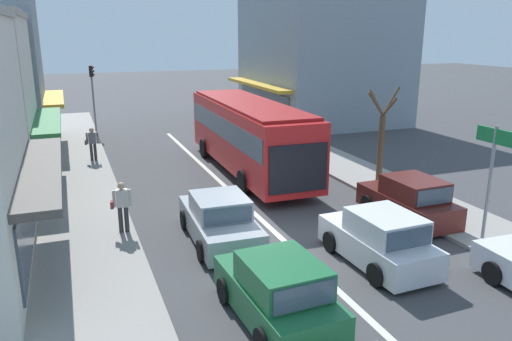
{
  "coord_description": "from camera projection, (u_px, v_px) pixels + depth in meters",
  "views": [
    {
      "loc": [
        -5.9,
        -12.96,
        6.22
      ],
      "look_at": [
        0.55,
        3.85,
        1.2
      ],
      "focal_mm": 35.0,
      "sensor_mm": 36.0,
      "label": 1
    }
  ],
  "objects": [
    {
      "name": "ground_plane",
      "position": [
        284.0,
        241.0,
        15.37
      ],
      "size": [
        140.0,
        140.0,
        0.0
      ],
      "primitive_type": "plane",
      "color": "#3F3F42"
    },
    {
      "name": "lane_centre_line",
      "position": [
        241.0,
        201.0,
        18.96
      ],
      "size": [
        0.2,
        28.0,
        0.01
      ],
      "primitive_type": "cube",
      "color": "silver",
      "rests_on": "ground"
    },
    {
      "name": "sidewalk_left",
      "position": [
        50.0,
        204.0,
        18.4
      ],
      "size": [
        5.2,
        44.0,
        0.14
      ],
      "primitive_type": "cube",
      "color": "gray",
      "rests_on": "ground"
    },
    {
      "name": "kerb_right",
      "position": [
        354.0,
        171.0,
        22.89
      ],
      "size": [
        2.8,
        44.0,
        0.12
      ],
      "primitive_type": "cube",
      "color": "gray",
      "rests_on": "ground"
    },
    {
      "name": "building_right_far",
      "position": [
        321.0,
        54.0,
        35.51
      ],
      "size": [
        9.93,
        10.76,
        9.36
      ],
      "color": "#84939E",
      "rests_on": "ground"
    },
    {
      "name": "city_bus",
      "position": [
        248.0,
        132.0,
        22.44
      ],
      "size": [
        2.91,
        10.91,
        3.23
      ],
      "color": "red",
      "rests_on": "ground"
    },
    {
      "name": "hatchback_behind_bus_mid",
      "position": [
        380.0,
        240.0,
        13.68
      ],
      "size": [
        1.9,
        3.75,
        1.54
      ],
      "color": "silver",
      "rests_on": "ground"
    },
    {
      "name": "sedan_behind_bus_near",
      "position": [
        220.0,
        220.0,
        15.24
      ],
      "size": [
        2.02,
        4.26,
        1.47
      ],
      "color": "#9EA3A8",
      "rests_on": "ground"
    },
    {
      "name": "hatchback_adjacent_lane_trail",
      "position": [
        278.0,
        292.0,
        10.93
      ],
      "size": [
        1.95,
        3.77,
        1.54
      ],
      "color": "#1E6638",
      "rests_on": "ground"
    },
    {
      "name": "parked_hatchback_kerb_second",
      "position": [
        409.0,
        201.0,
        16.87
      ],
      "size": [
        1.88,
        3.73,
        1.54
      ],
      "color": "#561E19",
      "rests_on": "ground"
    },
    {
      "name": "traffic_light_downstreet",
      "position": [
        93.0,
        87.0,
        31.29
      ],
      "size": [
        0.33,
        0.24,
        4.2
      ],
      "color": "gray",
      "rests_on": "ground"
    },
    {
      "name": "directional_road_sign",
      "position": [
        493.0,
        157.0,
        14.61
      ],
      "size": [
        0.1,
        1.4,
        3.6
      ],
      "color": "gray",
      "rests_on": "ground"
    },
    {
      "name": "street_tree_right",
      "position": [
        381.0,
        141.0,
        20.19
      ],
      "size": [
        1.51,
        1.84,
        4.12
      ],
      "color": "brown",
      "rests_on": "ground"
    },
    {
      "name": "pedestrian_with_handbag_near",
      "position": [
        122.0,
        204.0,
        15.45
      ],
      "size": [
        0.66,
        0.28,
        1.63
      ],
      "color": "#333338",
      "rests_on": "sidewalk_left"
    },
    {
      "name": "pedestrian_browsing_midblock",
      "position": [
        92.0,
        142.0,
        24.14
      ],
      "size": [
        0.65,
        0.25,
        1.63
      ],
      "color": "#333338",
      "rests_on": "sidewalk_left"
    }
  ]
}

